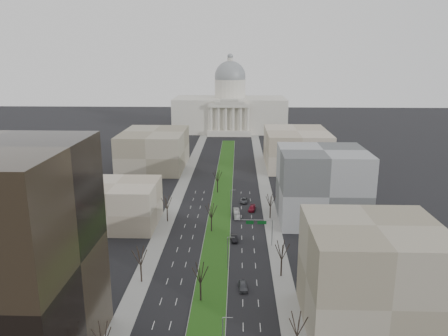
% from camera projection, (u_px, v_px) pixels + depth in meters
% --- Properties ---
extents(ground, '(600.00, 600.00, 0.00)m').
position_uv_depth(ground, '(222.00, 193.00, 175.92)').
color(ground, black).
rests_on(ground, ground).
extents(median, '(8.00, 222.03, 0.20)m').
position_uv_depth(median, '(222.00, 193.00, 174.92)').
color(median, '#999993').
rests_on(median, ground).
extents(sidewalk_left, '(5.00, 330.00, 0.15)m').
position_uv_depth(sidewalk_left, '(170.00, 214.00, 152.28)').
color(sidewalk_left, gray).
rests_on(sidewalk_left, ground).
extents(sidewalk_right, '(5.00, 330.00, 0.15)m').
position_uv_depth(sidewalk_right, '(270.00, 215.00, 151.15)').
color(sidewalk_right, gray).
rests_on(sidewalk_right, ground).
extents(capitol, '(80.00, 46.00, 55.00)m').
position_uv_depth(capitol, '(230.00, 108.00, 316.54)').
color(capitol, beige).
rests_on(capitol, ground).
extents(building_beige_left, '(26.00, 22.00, 14.00)m').
position_uv_depth(building_beige_left, '(117.00, 204.00, 141.36)').
color(building_beige_left, tan).
rests_on(building_beige_left, ground).
extents(building_tan_right, '(26.00, 24.00, 22.00)m').
position_uv_depth(building_tan_right, '(372.00, 277.00, 86.97)').
color(building_tan_right, gray).
rests_on(building_tan_right, ground).
extents(building_grey_right, '(28.00, 26.00, 24.00)m').
position_uv_depth(building_grey_right, '(322.00, 185.00, 144.73)').
color(building_grey_right, '#5A5D5F').
rests_on(building_grey_right, ground).
extents(building_far_left, '(30.00, 40.00, 18.00)m').
position_uv_depth(building_far_left, '(154.00, 150.00, 213.48)').
color(building_far_left, gray).
rests_on(building_far_left, ground).
extents(building_far_right, '(30.00, 40.00, 18.00)m').
position_uv_depth(building_far_right, '(296.00, 148.00, 216.07)').
color(building_far_right, tan).
rests_on(building_far_right, ground).
extents(tree_left_near, '(5.10, 5.10, 9.18)m').
position_uv_depth(tree_left_near, '(103.00, 334.00, 76.14)').
color(tree_left_near, black).
rests_on(tree_left_near, ground).
extents(tree_left_mid, '(5.40, 5.40, 9.72)m').
position_uv_depth(tree_left_mid, '(140.00, 256.00, 105.06)').
color(tree_left_mid, black).
rests_on(tree_left_mid, ground).
extents(tree_left_far, '(5.28, 5.28, 9.50)m').
position_uv_depth(tree_left_far, '(167.00, 202.00, 143.80)').
color(tree_left_far, black).
rests_on(tree_left_far, ground).
extents(tree_right_near, '(5.16, 5.16, 9.29)m').
position_uv_depth(tree_right_near, '(298.00, 324.00, 78.88)').
color(tree_right_near, black).
rests_on(tree_right_near, ground).
extents(tree_right_mid, '(5.52, 5.52, 9.94)m').
position_uv_depth(tree_right_mid, '(282.00, 250.00, 107.79)').
color(tree_right_mid, black).
rests_on(tree_right_mid, ground).
extents(tree_right_far, '(5.04, 5.04, 9.07)m').
position_uv_depth(tree_right_far, '(270.00, 200.00, 146.64)').
color(tree_right_far, black).
rests_on(tree_right_far, ground).
extents(tree_median_a, '(5.40, 5.40, 9.72)m').
position_uv_depth(tree_median_a, '(200.00, 273.00, 96.83)').
color(tree_median_a, black).
rests_on(tree_median_a, ground).
extents(tree_median_b, '(5.40, 5.40, 9.72)m').
position_uv_depth(tree_median_b, '(211.00, 211.00, 135.53)').
color(tree_median_b, black).
rests_on(tree_median_b, ground).
extents(tree_median_c, '(5.40, 5.40, 9.72)m').
position_uv_depth(tree_median_c, '(217.00, 176.00, 174.23)').
color(tree_median_c, black).
rests_on(tree_median_c, ground).
extents(streetlamp_median_b, '(1.90, 0.20, 9.16)m').
position_uv_depth(streetlamp_median_b, '(228.00, 253.00, 111.71)').
color(streetlamp_median_b, gray).
rests_on(streetlamp_median_b, ground).
extents(streetlamp_median_c, '(1.90, 0.20, 9.16)m').
position_uv_depth(streetlamp_median_c, '(231.00, 202.00, 150.41)').
color(streetlamp_median_c, gray).
rests_on(streetlamp_median_c, ground).
extents(mast_arm_signs, '(9.12, 0.24, 8.09)m').
position_uv_depth(mast_arm_signs, '(263.00, 226.00, 125.61)').
color(mast_arm_signs, gray).
rests_on(mast_arm_signs, ground).
extents(car_grey_near, '(2.53, 5.19, 1.71)m').
position_uv_depth(car_grey_near, '(243.00, 286.00, 103.31)').
color(car_grey_near, '#4D4E54').
rests_on(car_grey_near, ground).
extents(car_black, '(2.36, 5.22, 1.66)m').
position_uv_depth(car_black, '(234.00, 238.00, 130.27)').
color(car_black, black).
rests_on(car_black, ground).
extents(car_red, '(3.03, 5.70, 1.57)m').
position_uv_depth(car_red, '(252.00, 208.00, 155.78)').
color(car_red, maroon).
rests_on(car_red, ground).
extents(car_grey_far, '(3.27, 5.95, 1.58)m').
position_uv_depth(car_grey_far, '(244.00, 200.00, 164.32)').
color(car_grey_far, '#4F5157').
rests_on(car_grey_far, ground).
extents(box_van, '(2.36, 8.21, 2.26)m').
position_uv_depth(box_van, '(237.00, 213.00, 149.77)').
color(box_van, white).
rests_on(box_van, ground).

